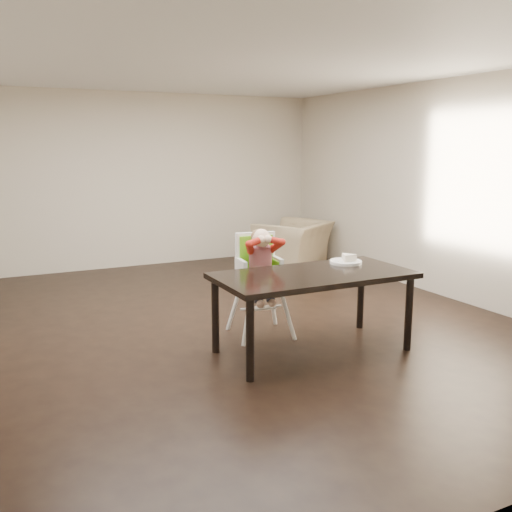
% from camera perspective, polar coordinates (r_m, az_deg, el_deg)
% --- Properties ---
extents(ground, '(7.00, 7.00, 0.00)m').
position_cam_1_polar(ground, '(6.11, -3.14, -7.04)').
color(ground, black).
rests_on(ground, ground).
extents(room_walls, '(6.02, 7.02, 2.71)m').
position_cam_1_polar(room_walls, '(5.81, -3.33, 10.62)').
color(room_walls, beige).
rests_on(room_walls, ground).
extents(dining_table, '(1.80, 0.90, 0.75)m').
position_cam_1_polar(dining_table, '(5.24, 5.75, -2.52)').
color(dining_table, black).
rests_on(dining_table, ground).
extents(high_chair, '(0.51, 0.51, 1.09)m').
position_cam_1_polar(high_chair, '(5.68, 0.37, -0.42)').
color(high_chair, white).
rests_on(high_chair, ground).
extents(plate, '(0.41, 0.41, 0.09)m').
position_cam_1_polar(plate, '(5.67, 9.04, -0.43)').
color(plate, white).
rests_on(plate, dining_table).
extents(armchair, '(1.29, 1.17, 0.95)m').
position_cam_1_polar(armchair, '(9.04, 3.77, 1.95)').
color(armchair, tan).
rests_on(armchair, ground).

